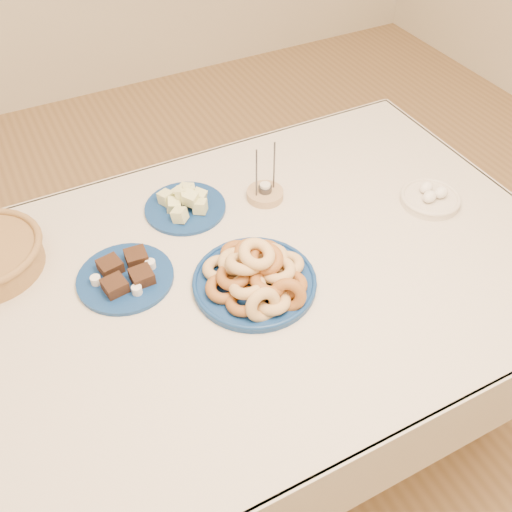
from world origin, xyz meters
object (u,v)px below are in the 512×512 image
(donut_platter, at_px, (256,277))
(brownie_plate, at_px, (126,276))
(dining_table, at_px, (248,298))
(egg_bowl, at_px, (430,198))
(candle_holder, at_px, (265,193))
(melon_plate, at_px, (185,204))

(donut_platter, bearing_deg, brownie_plate, 148.59)
(dining_table, xyz_separation_m, egg_bowl, (0.60, 0.00, 0.12))
(candle_holder, bearing_deg, donut_platter, -121.53)
(brownie_plate, relative_size, candle_holder, 1.54)
(melon_plate, xyz_separation_m, brownie_plate, (-0.24, -0.19, -0.01))
(brownie_plate, relative_size, egg_bowl, 1.33)
(dining_table, height_order, donut_platter, donut_platter)
(donut_platter, height_order, brownie_plate, donut_platter)
(dining_table, distance_m, brownie_plate, 0.33)
(melon_plate, height_order, candle_holder, candle_holder)
(melon_plate, relative_size, candle_holder, 1.29)
(candle_holder, bearing_deg, brownie_plate, -164.52)
(donut_platter, distance_m, brownie_plate, 0.33)
(melon_plate, distance_m, candle_holder, 0.24)
(dining_table, xyz_separation_m, brownie_plate, (-0.29, 0.12, 0.12))
(egg_bowl, bearing_deg, donut_platter, -174.15)
(candle_holder, bearing_deg, melon_plate, 166.12)
(dining_table, bearing_deg, candle_holder, 53.49)
(melon_plate, bearing_deg, egg_bowl, -24.67)
(donut_platter, xyz_separation_m, melon_plate, (-0.04, 0.36, -0.01))
(dining_table, relative_size, donut_platter, 4.78)
(donut_platter, height_order, melon_plate, donut_platter)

